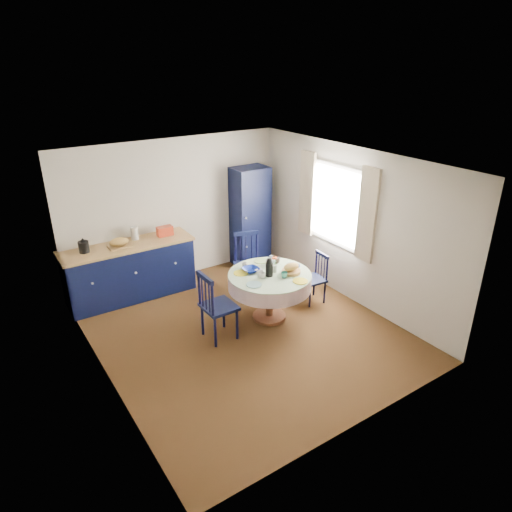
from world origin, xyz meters
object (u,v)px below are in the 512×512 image
(pantry_cabinet, at_px, (250,217))
(chair_left, at_px, (216,306))
(chair_right, at_px, (315,278))
(mug_c, at_px, (276,260))
(kitchen_counter, at_px, (130,270))
(mug_a, at_px, (262,275))
(mug_d, at_px, (244,265))
(dining_table, at_px, (270,281))
(chair_far, at_px, (248,263))
(mug_b, at_px, (284,275))
(cobalt_bowl, at_px, (251,270))

(pantry_cabinet, bearing_deg, chair_left, -133.90)
(chair_right, height_order, mug_c, mug_c)
(kitchen_counter, distance_m, pantry_cabinet, 2.44)
(chair_right, distance_m, mug_c, 0.77)
(chair_left, bearing_deg, pantry_cabinet, -43.86)
(chair_left, xyz_separation_m, chair_right, (1.86, 0.06, -0.10))
(chair_left, relative_size, mug_a, 9.52)
(mug_c, distance_m, mug_d, 0.51)
(dining_table, distance_m, chair_right, 0.94)
(chair_right, bearing_deg, dining_table, -81.74)
(mug_a, bearing_deg, mug_c, 32.60)
(chair_right, bearing_deg, mug_d, -101.90)
(chair_far, distance_m, mug_a, 1.06)
(mug_a, distance_m, mug_c, 0.56)
(chair_far, height_order, chair_right, chair_far)
(chair_far, xyz_separation_m, mug_b, (-0.10, -1.13, 0.27))
(chair_right, bearing_deg, mug_a, -79.84)
(kitchen_counter, height_order, mug_b, kitchen_counter)
(dining_table, bearing_deg, mug_b, -65.80)
(cobalt_bowl, bearing_deg, mug_d, 90.63)
(mug_a, height_order, mug_b, mug_b)
(mug_a, bearing_deg, mug_b, -31.97)
(chair_left, distance_m, mug_d, 0.90)
(chair_left, xyz_separation_m, mug_d, (0.74, 0.42, 0.27))
(chair_left, relative_size, chair_right, 1.24)
(chair_far, distance_m, chair_right, 1.14)
(chair_far, xyz_separation_m, cobalt_bowl, (-0.40, -0.69, 0.26))
(chair_far, bearing_deg, chair_left, -120.70)
(dining_table, relative_size, mug_a, 11.44)
(kitchen_counter, xyz_separation_m, chair_right, (2.44, -1.82, -0.06))
(kitchen_counter, xyz_separation_m, mug_b, (1.62, -2.06, 0.31))
(chair_right, height_order, mug_a, mug_a)
(dining_table, height_order, chair_far, chair_far)
(pantry_cabinet, distance_m, mug_b, 2.25)
(chair_left, xyz_separation_m, mug_c, (1.23, 0.28, 0.28))
(kitchen_counter, relative_size, mug_b, 22.28)
(kitchen_counter, height_order, mug_c, kitchen_counter)
(dining_table, height_order, mug_a, dining_table)
(dining_table, distance_m, cobalt_bowl, 0.33)
(mug_d, bearing_deg, pantry_cabinet, 54.09)
(kitchen_counter, distance_m, dining_table, 2.40)
(chair_far, xyz_separation_m, mug_c, (0.09, -0.65, 0.28))
(dining_table, distance_m, chair_left, 0.95)
(chair_left, bearing_deg, dining_table, -88.72)
(chair_far, relative_size, mug_d, 11.49)
(mug_b, relative_size, mug_c, 0.73)
(chair_right, relative_size, cobalt_bowl, 3.36)
(pantry_cabinet, relative_size, mug_b, 19.72)
(mug_b, bearing_deg, pantry_cabinet, 69.64)
(pantry_cabinet, distance_m, mug_d, 1.84)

